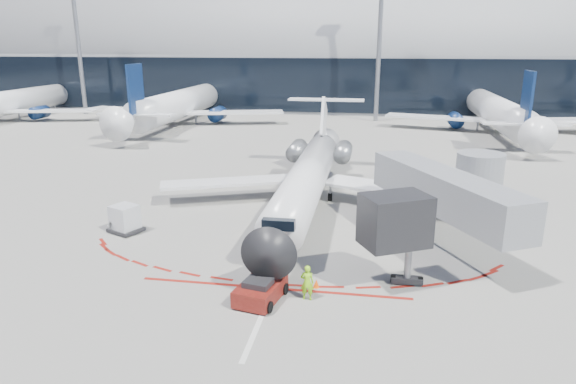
% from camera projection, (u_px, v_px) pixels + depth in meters
% --- Properties ---
extents(ground, '(260.00, 260.00, 0.00)m').
position_uv_depth(ground, '(304.00, 216.00, 37.09)').
color(ground, slate).
rests_on(ground, ground).
extents(apron_centerline, '(0.25, 40.00, 0.01)m').
position_uv_depth(apron_centerline, '(307.00, 207.00, 38.98)').
color(apron_centerline, silver).
rests_on(apron_centerline, ground).
extents(apron_stop_bar, '(14.00, 0.25, 0.01)m').
position_uv_depth(apron_stop_bar, '(273.00, 288.00, 26.20)').
color(apron_stop_bar, maroon).
rests_on(apron_stop_bar, ground).
extents(terminal_building, '(150.00, 24.15, 24.00)m').
position_uv_depth(terminal_building, '(351.00, 62.00, 96.19)').
color(terminal_building, gray).
rests_on(terminal_building, ground).
extents(jet_bridge, '(10.03, 15.20, 4.90)m').
position_uv_depth(jet_bridge, '(454.00, 194.00, 31.84)').
color(jet_bridge, gray).
rests_on(jet_bridge, ground).
extents(light_mast_west, '(0.70, 0.70, 25.00)m').
position_uv_depth(light_mast_west, '(78.00, 39.00, 86.11)').
color(light_mast_west, gray).
rests_on(light_mast_west, ground).
extents(light_mast_centre, '(0.70, 0.70, 25.00)m').
position_uv_depth(light_mast_centre, '(379.00, 39.00, 78.21)').
color(light_mast_centre, gray).
rests_on(light_mast_centre, ground).
extents(regional_jet, '(23.60, 29.10, 7.29)m').
position_uv_depth(regional_jet, '(309.00, 175.00, 38.88)').
color(regional_jet, white).
rests_on(regional_jet, ground).
extents(pushback_tug, '(2.44, 4.67, 1.19)m').
position_uv_depth(pushback_tug, '(260.00, 290.00, 24.88)').
color(pushback_tug, '#510D0B').
rests_on(pushback_tug, ground).
extents(ramp_worker, '(0.66, 0.43, 1.80)m').
position_uv_depth(ramp_worker, '(307.00, 283.00, 24.85)').
color(ramp_worker, '#8DE017').
rests_on(ramp_worker, ground).
extents(uld_container, '(2.46, 2.32, 1.84)m').
position_uv_depth(uld_container, '(125.00, 219.00, 33.71)').
color(uld_container, black).
rests_on(uld_container, ground).
extents(safety_cone_left, '(0.32, 0.32, 0.45)m').
position_uv_depth(safety_cone_left, '(135.00, 210.00, 37.76)').
color(safety_cone_left, '#FF4F05').
rests_on(safety_cone_left, ground).
extents(safety_cone_right, '(0.32, 0.32, 0.44)m').
position_uv_depth(safety_cone_right, '(316.00, 283.00, 26.25)').
color(safety_cone_right, '#FF4F05').
rests_on(safety_cone_right, ground).
extents(bg_airliner_0, '(33.67, 35.65, 10.89)m').
position_uv_depth(bg_airliner_0, '(6.00, 86.00, 81.28)').
color(bg_airliner_0, white).
rests_on(bg_airliner_0, ground).
extents(bg_airliner_1, '(36.81, 38.98, 11.91)m').
position_uv_depth(bg_airliner_1, '(182.00, 84.00, 78.33)').
color(bg_airliner_1, white).
rests_on(bg_airliner_1, ground).
extents(bg_airliner_2, '(35.06, 37.12, 11.34)m').
position_uv_depth(bg_airliner_2, '(497.00, 90.00, 71.23)').
color(bg_airliner_2, white).
rests_on(bg_airliner_2, ground).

